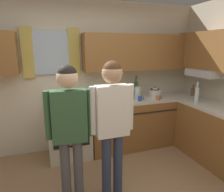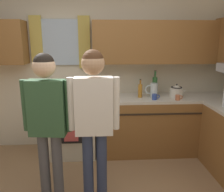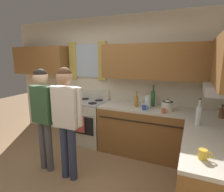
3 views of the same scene
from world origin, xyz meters
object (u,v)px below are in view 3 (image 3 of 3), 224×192
bottle_wine_green (153,98)px  adult_in_plaid (66,111)px  cup_terracotta (164,111)px  water_pitcher (147,102)px  bottle_oil_amber (136,101)px  bottle_tall_clear (199,115)px  mug_cobalt_blue (144,108)px  stove_oven (89,121)px  adult_left (43,108)px  mug_mustard_yellow (203,154)px  stovetop_kettle (168,105)px  bottle_squat_brown (222,113)px

bottle_wine_green → adult_in_plaid: bearing=-125.2°
cup_terracotta → water_pitcher: 0.38m
bottle_oil_amber → water_pitcher: bottle_oil_amber is taller
water_pitcher → adult_in_plaid: 1.46m
bottle_tall_clear → water_pitcher: 0.99m
cup_terracotta → mug_cobalt_blue: (-0.33, 0.05, 0.00)m
water_pitcher → adult_in_plaid: size_ratio=0.13×
stove_oven → bottle_tall_clear: size_ratio=3.00×
stove_oven → bottle_tall_clear: 2.22m
mug_cobalt_blue → adult_left: size_ratio=0.07×
bottle_oil_amber → bottle_wine_green: bottle_wine_green is taller
mug_mustard_yellow → mug_cobalt_blue: bearing=123.1°
mug_mustard_yellow → stovetop_kettle: 1.55m
bottle_squat_brown → mug_cobalt_blue: bottle_squat_brown is taller
adult_left → mug_cobalt_blue: bearing=36.0°
stovetop_kettle → water_pitcher: 0.36m
stove_oven → cup_terracotta: (1.55, -0.23, 0.47)m
cup_terracotta → water_pitcher: bearing=148.6°
cup_terracotta → stovetop_kettle: stovetop_kettle is taller
bottle_wine_green → bottle_squat_brown: bearing=-14.2°
mug_mustard_yellow → mug_cobalt_blue: mug_mustard_yellow is taller
bottle_tall_clear → mug_mustard_yellow: size_ratio=3.05×
bottle_tall_clear → bottle_oil_amber: bearing=151.3°
bottle_squat_brown → mug_mustard_yellow: size_ratio=1.71×
water_pitcher → mug_mustard_yellow: bearing=-60.0°
bottle_squat_brown → adult_left: bearing=-157.7°
mug_cobalt_blue → adult_in_plaid: size_ratio=0.07×
bottle_squat_brown → mug_cobalt_blue: 1.16m
stove_oven → stovetop_kettle: (1.59, -0.05, 0.53)m
bottle_wine_green → adult_left: adult_left is taller
bottle_oil_amber → bottle_tall_clear: (1.03, -0.56, 0.03)m
stove_oven → water_pitcher: bearing=-1.6°
bottle_squat_brown → stovetop_kettle: size_ratio=0.75×
bottle_squat_brown → bottle_wine_green: size_ratio=0.52×
bottle_squat_brown → bottle_tall_clear: size_ratio=0.56×
adult_in_plaid → stove_oven: bearing=106.4°
bottle_oil_amber → bottle_tall_clear: 1.17m
bottle_oil_amber → cup_terracotta: (0.52, -0.20, -0.07)m
stove_oven → adult_in_plaid: size_ratio=0.66×
bottle_squat_brown → stovetop_kettle: stovetop_kettle is taller
bottle_wine_green → stovetop_kettle: bearing=-33.2°
adult_left → adult_in_plaid: 0.47m
bottle_squat_brown → adult_in_plaid: (-2.03, -1.06, 0.07)m
stove_oven → bottle_squat_brown: bottle_squat_brown is taller
bottle_oil_amber → bottle_tall_clear: bottle_tall_clear is taller
water_pitcher → stovetop_kettle: bearing=-2.0°
bottle_squat_brown → cup_terracotta: (-0.83, -0.10, -0.04)m
water_pitcher → cup_terracotta: bearing=-31.4°
stovetop_kettle → bottle_oil_amber: bearing=178.3°
bottle_oil_amber → bottle_squat_brown: size_ratio=1.40×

